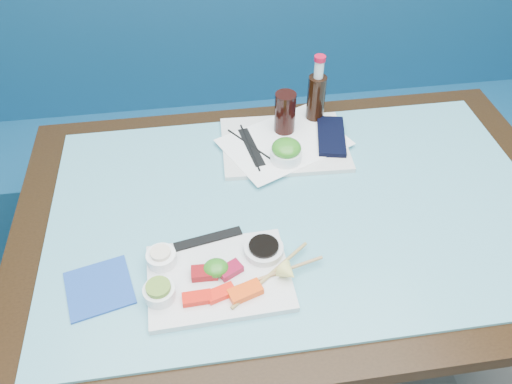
{
  "coord_description": "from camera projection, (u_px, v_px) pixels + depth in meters",
  "views": [
    {
      "loc": [
        -0.23,
        0.61,
        1.65
      ],
      "look_at": [
        -0.11,
        1.47,
        0.8
      ],
      "focal_mm": 35.0,
      "sensor_mm": 36.0,
      "label": 1
    }
  ],
  "objects": [
    {
      "name": "booth_bench",
      "position": [
        253.0,
        128.0,
        2.1
      ],
      "size": [
        3.0,
        0.56,
        1.17
      ],
      "color": "navy",
      "rests_on": "ground"
    },
    {
      "name": "dining_table",
      "position": [
        297.0,
        231.0,
        1.3
      ],
      "size": [
        1.4,
        0.9,
        0.75
      ],
      "color": "black",
      "rests_on": "ground"
    },
    {
      "name": "glass_top",
      "position": [
        299.0,
        207.0,
        1.24
      ],
      "size": [
        1.22,
        0.76,
        0.01
      ],
      "primitive_type": "cube",
      "color": "#59A2B2",
      "rests_on": "dining_table"
    },
    {
      "name": "sashimi_plate",
      "position": [
        219.0,
        278.0,
        1.07
      ],
      "size": [
        0.31,
        0.23,
        0.02
      ],
      "primitive_type": "cube",
      "rotation": [
        0.0,
        0.0,
        0.03
      ],
      "color": "silver",
      "rests_on": "glass_top"
    },
    {
      "name": "salmon_left",
      "position": [
        197.0,
        298.0,
        1.02
      ],
      "size": [
        0.06,
        0.03,
        0.01
      ],
      "primitive_type": "cube",
      "rotation": [
        0.0,
        0.0,
        0.04
      ],
      "color": "red",
      "rests_on": "sashimi_plate"
    },
    {
      "name": "salmon_mid",
      "position": [
        221.0,
        293.0,
        1.03
      ],
      "size": [
        0.07,
        0.05,
        0.01
      ],
      "primitive_type": "cube",
      "rotation": [
        0.0,
        0.0,
        0.32
      ],
      "color": "#FF1C0A",
      "rests_on": "sashimi_plate"
    },
    {
      "name": "salmon_right",
      "position": [
        245.0,
        292.0,
        1.03
      ],
      "size": [
        0.08,
        0.05,
        0.02
      ],
      "primitive_type": "cube",
      "rotation": [
        0.0,
        0.0,
        0.32
      ],
      "color": "#FF470A",
      "rests_on": "sashimi_plate"
    },
    {
      "name": "tuna_left",
      "position": [
        205.0,
        273.0,
        1.06
      ],
      "size": [
        0.06,
        0.04,
        0.02
      ],
      "primitive_type": "cube",
      "rotation": [
        0.0,
        0.0,
        -0.04
      ],
      "color": "maroon",
      "rests_on": "sashimi_plate"
    },
    {
      "name": "tuna_right",
      "position": [
        230.0,
        270.0,
        1.07
      ],
      "size": [
        0.06,
        0.05,
        0.02
      ],
      "primitive_type": "cube",
      "rotation": [
        0.0,
        0.0,
        0.49
      ],
      "color": "maroon",
      "rests_on": "sashimi_plate"
    },
    {
      "name": "seaweed_garnish",
      "position": [
        216.0,
        268.0,
        1.07
      ],
      "size": [
        0.07,
        0.07,
        0.03
      ],
      "primitive_type": "ellipsoid",
      "rotation": [
        0.0,
        0.0,
        -0.4
      ],
      "color": "#2B781B",
      "rests_on": "sashimi_plate"
    },
    {
      "name": "ramekin_wasabi",
      "position": [
        159.0,
        293.0,
        1.02
      ],
      "size": [
        0.07,
        0.07,
        0.03
      ],
      "primitive_type": "cylinder",
      "rotation": [
        0.0,
        0.0,
        0.14
      ],
      "color": "white",
      "rests_on": "sashimi_plate"
    },
    {
      "name": "wasabi_fill",
      "position": [
        158.0,
        287.0,
        1.01
      ],
      "size": [
        0.07,
        0.07,
        0.01
      ],
      "primitive_type": "cylinder",
      "rotation": [
        0.0,
        0.0,
        0.38
      ],
      "color": "olive",
      "rests_on": "ramekin_wasabi"
    },
    {
      "name": "ramekin_ginger",
      "position": [
        161.0,
        258.0,
        1.09
      ],
      "size": [
        0.07,
        0.07,
        0.03
      ],
      "primitive_type": "cylinder",
      "rotation": [
        0.0,
        0.0,
        -0.1
      ],
      "color": "white",
      "rests_on": "sashimi_plate"
    },
    {
      "name": "ginger_fill",
      "position": [
        160.0,
        253.0,
        1.07
      ],
      "size": [
        0.05,
        0.05,
        0.01
      ],
      "primitive_type": "cylinder",
      "rotation": [
        0.0,
        0.0,
        -0.11
      ],
      "color": "beige",
      "rests_on": "ramekin_ginger"
    },
    {
      "name": "soy_dish",
      "position": [
        264.0,
        249.0,
        1.11
      ],
      "size": [
        0.1,
        0.1,
        0.02
      ],
      "primitive_type": "cylinder",
      "rotation": [
        0.0,
        0.0,
        -0.1
      ],
      "color": "silver",
      "rests_on": "sashimi_plate"
    },
    {
      "name": "soy_fill",
      "position": [
        264.0,
        246.0,
        1.1
      ],
      "size": [
        0.09,
        0.09,
        0.01
      ],
      "primitive_type": "cylinder",
      "rotation": [
        0.0,
        0.0,
        0.38
      ],
      "color": "black",
      "rests_on": "soy_dish"
    },
    {
      "name": "lemon_wedge",
      "position": [
        288.0,
        273.0,
        1.05
      ],
      "size": [
        0.05,
        0.05,
        0.04
      ],
      "primitive_type": "cone",
      "rotation": [
        1.57,
        0.0,
        0.62
      ],
      "color": "#EDE470",
      "rests_on": "sashimi_plate"
    },
    {
      "name": "chopstick_sleeve",
      "position": [
        208.0,
        239.0,
        1.14
      ],
      "size": [
        0.16,
        0.05,
        0.0
      ],
      "primitive_type": "cube",
      "rotation": [
        0.0,
        0.0,
        0.19
      ],
      "color": "black",
      "rests_on": "sashimi_plate"
    },
    {
      "name": "wooden_chopstick_a",
      "position": [
        271.0,
        274.0,
        1.07
      ],
      "size": [
        0.19,
        0.15,
        0.01
      ],
      "primitive_type": "cylinder",
      "rotation": [
        1.57,
        0.0,
        -0.91
      ],
      "color": "#A38A4D",
      "rests_on": "sashimi_plate"
    },
    {
      "name": "wooden_chopstick_b",
      "position": [
        275.0,
        274.0,
        1.07
      ],
      "size": [
        0.22,
        0.06,
        0.01
      ],
      "primitive_type": "cylinder",
      "rotation": [
        1.57,
        0.0,
        -1.32
      ],
      "color": "#AB8050",
      "rests_on": "sashimi_plate"
    },
    {
      "name": "serving_tray",
      "position": [
        284.0,
        144.0,
        1.4
      ],
      "size": [
        0.36,
        0.28,
        0.01
      ],
      "primitive_type": "cube",
      "rotation": [
        0.0,
        0.0,
        -0.05
      ],
      "color": "silver",
      "rests_on": "glass_top"
    },
    {
      "name": "paper_placemat",
      "position": [
        284.0,
        142.0,
        1.4
      ],
      "size": [
        0.39,
        0.35,
        0.0
      ],
      "primitive_type": "cube",
      "rotation": [
        0.0,
        0.0,
        0.43
      ],
      "color": "white",
      "rests_on": "serving_tray"
    },
    {
      "name": "seaweed_bowl",
      "position": [
        286.0,
        155.0,
        1.33
      ],
      "size": [
        0.11,
        0.11,
        0.03
      ],
      "primitive_type": "cylinder",
      "rotation": [
        0.0,
        0.0,
        0.31
      ],
      "color": "white",
      "rests_on": "serving_tray"
    },
    {
      "name": "seaweed_salad",
      "position": [
        286.0,
        148.0,
        1.32
      ],
      "size": [
        0.1,
        0.1,
        0.04
      ],
      "primitive_type": "ellipsoid",
      "rotation": [
        0.0,
        0.0,
        0.43
      ],
      "color": "#2E7E1D",
      "rests_on": "seaweed_bowl"
    },
    {
      "name": "cola_glass",
      "position": [
        285.0,
        113.0,
        1.4
      ],
      "size": [
        0.08,
        0.08,
        0.12
      ],
      "primitive_type": "cylinder",
      "rotation": [
        0.0,
        0.0,
        0.41
      ],
      "color": "black",
      "rests_on": "serving_tray"
    },
    {
      "name": "navy_pouch",
      "position": [
        331.0,
        136.0,
        1.41
      ],
      "size": [
        0.11,
        0.18,
        0.01
      ],
      "primitive_type": "cube",
      "rotation": [
        0.0,
        0.0,
        -0.2
      ],
      "color": "black",
      "rests_on": "serving_tray"
    },
    {
      "name": "fork",
      "position": [
        320.0,
        115.0,
        1.48
      ],
      "size": [
        0.04,
        0.09,
        0.01
      ],
      "primitive_type": "cylinder",
      "rotation": [
        1.57,
        0.0,
        0.37
      ],
      "color": "silver",
      "rests_on": "serving_tray"
    },
    {
      "name": "black_chopstick_a",
      "position": [
        250.0,
        147.0,
        1.38
      ],
      "size": [
        0.03,
        0.21,
        0.01
      ],
      "primitive_type": "cylinder",
      "rotation": [
        1.57,
        0.0,
        0.12
      ],
      "color": "black",
      "rests_on": "serving_tray"
    },
    {
      "name": "black_chopstick_b",
      "position": [
        253.0,
        147.0,
        1.38
      ],
      "size": [
        0.12,
        0.17,
        0.01
      ],
      "primitive_type": "cylinder",
      "rotation": [
        1.57,
        0.0,
        0.6
      ],
      "color": "black",
      "rests_on": "serving_tray"
    },
    {
      "name": "tray_sleeve",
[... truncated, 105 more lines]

